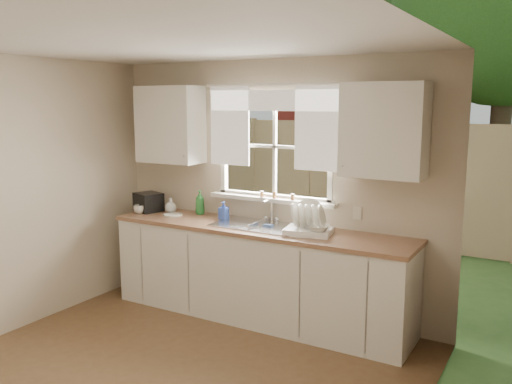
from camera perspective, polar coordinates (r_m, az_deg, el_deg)
The scene contains 20 objects.
room_walls at distance 3.73m, azimuth -13.38°, elevation -3.94°, with size 3.62×4.02×2.50m.
ceiling at distance 3.70m, azimuth -13.44°, elevation 15.65°, with size 3.60×4.00×0.02m, color silver.
window at distance 5.35m, azimuth 1.89°, elevation 3.02°, with size 1.38×0.16×1.06m.
curtains at distance 5.28m, azimuth 1.65°, elevation 7.81°, with size 1.50×0.03×0.81m.
base_cabinets at distance 5.30m, azimuth 0.16°, elevation -8.68°, with size 3.00×0.62×0.87m, color silver.
countertop at distance 5.18m, azimuth 0.17°, elevation -3.89°, with size 3.04×0.65×0.04m, color #8A6145.
upper_cabinet_left at distance 5.82m, azimuth -9.03°, elevation 7.02°, with size 0.70×0.33×0.80m, color silver.
upper_cabinet_right at distance 4.72m, azimuth 13.34°, elevation 6.35°, with size 0.70×0.33×0.80m, color silver.
wall_outlet at distance 5.05m, azimuth 10.61°, elevation -2.19°, with size 0.08×0.01×0.12m, color beige.
sill_jars at distance 5.31m, azimuth 2.13°, elevation -0.35°, with size 0.38×0.04×0.06m.
backyard at distance 11.35m, azimuth 20.91°, elevation 15.81°, with size 20.00×10.00×6.13m.
sink at distance 5.22m, azimuth 0.34°, elevation -4.37°, with size 0.88×0.52×0.40m.
dish_rack at distance 4.90m, azimuth 5.56°, elevation -3.48°, with size 0.47×0.39×0.30m.
bowl at distance 4.81m, azimuth 6.59°, elevation -3.76°, with size 0.20×0.20×0.05m, color white.
soap_bottle_a at distance 5.75m, azimuth -5.92°, elevation -1.09°, with size 0.10×0.10×0.26m, color #297E34.
soap_bottle_b at distance 5.48m, azimuth -3.43°, elevation -1.95°, with size 0.08×0.08×0.18m, color #304FB4.
soap_bottle_c at distance 5.88m, azimuth -8.98°, elevation -1.41°, with size 0.12×0.12×0.16m, color beige.
saucer at distance 5.75m, azimuth -8.77°, elevation -2.38°, with size 0.20×0.20×0.01m, color silver.
cup at distance 5.90m, azimuth -12.21°, elevation -1.79°, with size 0.12×0.12×0.09m, color silver.
black_appliance at distance 6.00m, azimuth -11.25°, elevation -1.04°, with size 0.27×0.24×0.20m, color black.
Camera 1 is at (2.52, -2.68, 2.08)m, focal length 38.00 mm.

